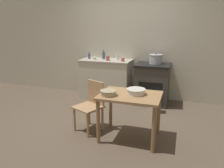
{
  "coord_description": "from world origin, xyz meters",
  "views": [
    {
      "loc": [
        1.29,
        -3.53,
        1.73
      ],
      "look_at": [
        0.0,
        0.38,
        0.61
      ],
      "focal_mm": 35.0,
      "sensor_mm": 36.0,
      "label": 1
    }
  ],
  "objects": [
    {
      "name": "bottle_mid_left",
      "position": [
        -0.89,
        1.3,
        1.0
      ],
      "size": [
        0.06,
        0.06,
        0.16
      ],
      "color": "#3D5675",
      "rests_on": "counter_cabinet"
    },
    {
      "name": "cup_center",
      "position": [
        -0.0,
        1.16,
        0.97
      ],
      "size": [
        0.07,
        0.07,
        0.08
      ],
      "primitive_type": "cylinder",
      "color": "#B74C42",
      "rests_on": "counter_cabinet"
    },
    {
      "name": "cup_center_right",
      "position": [
        -0.7,
        1.18,
        0.97
      ],
      "size": [
        0.09,
        0.09,
        0.08
      ],
      "primitive_type": "cylinder",
      "color": "silver",
      "rests_on": "counter_cabinet"
    },
    {
      "name": "bottle_left",
      "position": [
        -0.18,
        1.34,
        1.0
      ],
      "size": [
        0.06,
        0.06,
        0.18
      ],
      "color": "silver",
      "rests_on": "counter_cabinet"
    },
    {
      "name": "counter_cabinet",
      "position": [
        -0.44,
        1.26,
        0.47
      ],
      "size": [
        1.2,
        0.6,
        0.93
      ],
      "color": "beige",
      "rests_on": "ground_plane"
    },
    {
      "name": "ground_plane",
      "position": [
        0.0,
        0.0,
        0.0
      ],
      "size": [
        14.0,
        14.0,
        0.0
      ],
      "primitive_type": "plane",
      "color": "brown"
    },
    {
      "name": "chair",
      "position": [
        -0.11,
        -0.4,
        0.45
      ],
      "size": [
        0.53,
        0.53,
        0.83
      ],
      "rotation": [
        0.0,
        0.0,
        -0.41
      ],
      "color": "#A87F56",
      "rests_on": "ground_plane"
    },
    {
      "name": "wall_back",
      "position": [
        0.0,
        1.58,
        1.27
      ],
      "size": [
        8.0,
        0.07,
        2.55
      ],
      "color": "beige",
      "rests_on": "ground_plane"
    },
    {
      "name": "work_table",
      "position": [
        0.58,
        -0.5,
        0.6
      ],
      "size": [
        0.91,
        0.67,
        0.72
      ],
      "color": "#997047",
      "rests_on": "ground_plane"
    },
    {
      "name": "cup_center_left",
      "position": [
        -0.36,
        1.16,
        0.98
      ],
      "size": [
        0.08,
        0.08,
        0.1
      ],
      "primitive_type": "cylinder",
      "color": "#B74C42",
      "rests_on": "counter_cabinet"
    },
    {
      "name": "bottle_far_left",
      "position": [
        -0.54,
        1.36,
        1.02
      ],
      "size": [
        0.07,
        0.07,
        0.22
      ],
      "color": "#3D5675",
      "rests_on": "counter_cabinet"
    },
    {
      "name": "stock_pot",
      "position": [
        0.72,
        1.29,
        1.0
      ],
      "size": [
        0.29,
        0.29,
        0.23
      ],
      "color": "#A8A8AD",
      "rests_on": "stove"
    },
    {
      "name": "stove",
      "position": [
        0.67,
        1.23,
        0.45
      ],
      "size": [
        0.75,
        0.67,
        0.9
      ],
      "color": "#38332D",
      "rests_on": "ground_plane"
    },
    {
      "name": "mixing_bowl_small",
      "position": [
        0.28,
        -0.64,
        0.76
      ],
      "size": [
        0.24,
        0.24,
        0.08
      ],
      "color": "tan",
      "rests_on": "work_table"
    },
    {
      "name": "flour_sack",
      "position": [
        0.8,
        0.71,
        0.17
      ],
      "size": [
        0.24,
        0.17,
        0.34
      ],
      "primitive_type": "cube",
      "color": "beige",
      "rests_on": "ground_plane"
    },
    {
      "name": "mixing_bowl_large",
      "position": [
        0.66,
        -0.46,
        0.77
      ],
      "size": [
        0.28,
        0.28,
        0.08
      ],
      "color": "silver",
      "rests_on": "work_table"
    }
  ]
}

